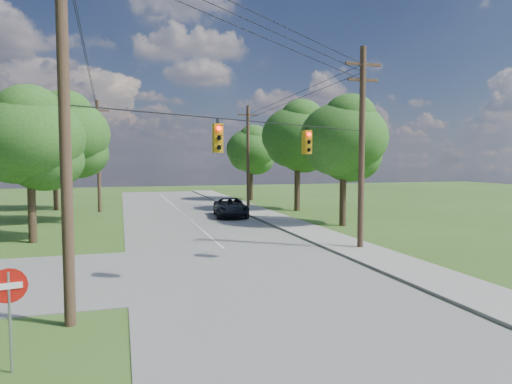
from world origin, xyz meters
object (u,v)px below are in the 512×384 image
object	(u,v)px
car_main_north	(231,207)
do_not_enter_sign	(9,297)
pole_north_w	(99,155)
pole_ne	(362,145)
pole_north_e	(248,156)
pole_sw	(64,104)

from	to	relation	value
car_main_north	do_not_enter_sign	distance (m)	27.78
pole_north_w	car_main_north	world-z (taller)	pole_north_w
pole_ne	pole_north_w	distance (m)	26.03
pole_north_e	pole_north_w	bearing A→B (deg)	180.00
pole_north_w	car_main_north	distance (m)	13.27
pole_sw	pole_north_e	xyz separation A→B (m)	(13.50, 29.60, -1.10)
pole_sw	pole_north_w	bearing A→B (deg)	90.77
do_not_enter_sign	pole_north_w	bearing A→B (deg)	78.07
car_main_north	pole_north_e	bearing A→B (deg)	70.89
pole_north_w	do_not_enter_sign	world-z (taller)	pole_north_w
pole_north_e	car_main_north	distance (m)	8.79
pole_ne	do_not_enter_sign	xyz separation A→B (m)	(-14.44, -10.33, -3.76)
pole_sw	pole_north_e	size ratio (longest dim) A/B	1.20
pole_ne	do_not_enter_sign	size ratio (longest dim) A/B	4.49
pole_sw	car_main_north	bearing A→B (deg)	66.05
pole_north_w	car_main_north	size ratio (longest dim) A/B	1.80
pole_ne	pole_north_w	world-z (taller)	pole_ne
pole_sw	pole_ne	xyz separation A→B (m)	(13.50, 7.60, -0.76)
pole_north_e	pole_north_w	xyz separation A→B (m)	(-13.90, 0.00, 0.00)
car_main_north	pole_north_w	bearing A→B (deg)	154.11
do_not_enter_sign	pole_north_e	bearing A→B (deg)	54.96
car_main_north	do_not_enter_sign	world-z (taller)	do_not_enter_sign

